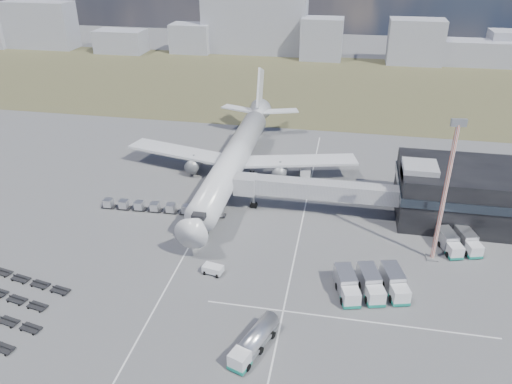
# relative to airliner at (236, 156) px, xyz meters

# --- Properties ---
(ground) EXTENTS (420.00, 420.00, 0.00)m
(ground) POSITION_rel_airliner_xyz_m (0.00, -32.38, -5.29)
(ground) COLOR #565659
(ground) RESTS_ON ground
(grass_strip) EXTENTS (420.00, 90.00, 0.01)m
(grass_strip) POSITION_rel_airliner_xyz_m (0.00, 77.62, -5.29)
(grass_strip) COLOR brown
(grass_strip) RESTS_ON ground
(lane_markings) EXTENTS (47.12, 110.00, 0.01)m
(lane_markings) POSITION_rel_airliner_xyz_m (9.77, -29.38, -5.29)
(lane_markings) COLOR silver
(lane_markings) RESTS_ON ground
(terminal) EXTENTS (30.40, 16.40, 11.00)m
(terminal) POSITION_rel_airliner_xyz_m (47.77, -8.41, -0.04)
(terminal) COLOR black
(terminal) RESTS_ON ground
(jet_bridge) EXTENTS (30.30, 3.80, 7.05)m
(jet_bridge) POSITION_rel_airliner_xyz_m (15.90, -11.95, -0.24)
(jet_bridge) COLOR #939399
(jet_bridge) RESTS_ON ground
(airliner) EXTENTS (51.59, 64.53, 17.62)m
(airliner) POSITION_rel_airliner_xyz_m (0.00, 0.00, 0.00)
(airliner) COLOR silver
(airliner) RESTS_ON ground
(skyline) EXTENTS (307.85, 22.10, 24.38)m
(skyline) POSITION_rel_airliner_xyz_m (9.82, 120.71, 3.42)
(skyline) COLOR #999AA6
(skyline) RESTS_ON ground
(fuel_tanker) EXTENTS (5.30, 9.48, 2.98)m
(fuel_tanker) POSITION_rel_airliner_xyz_m (13.38, -48.37, -3.80)
(fuel_tanker) COLOR silver
(fuel_tanker) RESTS_ON ground
(pushback_tug) EXTENTS (3.38, 2.31, 1.41)m
(pushback_tug) POSITION_rel_airliner_xyz_m (4.00, -33.79, -4.58)
(pushback_tug) COLOR silver
(pushback_tug) RESTS_ON ground
(catering_truck) EXTENTS (2.83, 5.71, 2.52)m
(catering_truck) POSITION_rel_airliner_xyz_m (14.57, 3.73, -4.00)
(catering_truck) COLOR silver
(catering_truck) RESTS_ON ground
(service_trucks_near) EXTENTS (11.23, 9.56, 2.94)m
(service_trucks_near) POSITION_rel_airliner_xyz_m (28.04, -33.95, -3.69)
(service_trucks_near) COLOR silver
(service_trucks_near) RESTS_ON ground
(service_trucks_far) EXTENTS (7.21, 7.96, 2.69)m
(service_trucks_far) POSITION_rel_airliner_xyz_m (42.62, -19.58, -3.83)
(service_trucks_far) COLOR silver
(service_trucks_far) RESTS_ON ground
(uld_row) EXTENTS (24.40, 2.30, 1.65)m
(uld_row) POSITION_rel_airliner_xyz_m (-10.41, -16.96, -4.31)
(uld_row) COLOR black
(uld_row) RESTS_ON ground
(floodlight_mast) EXTENTS (2.27, 1.85, 23.97)m
(floodlight_mast) POSITION_rel_airliner_xyz_m (38.15, -23.20, 6.72)
(floodlight_mast) COLOR #B6361D
(floodlight_mast) RESTS_ON ground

